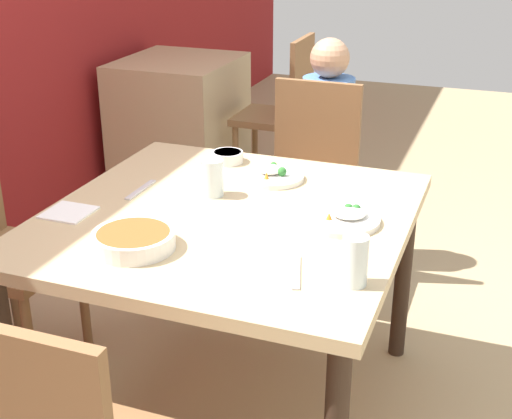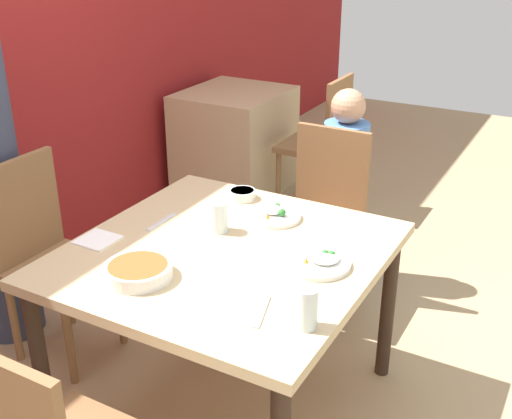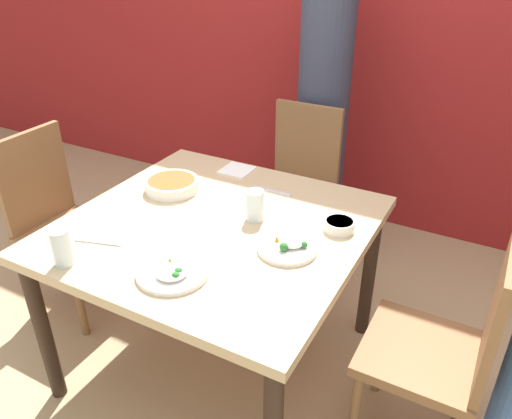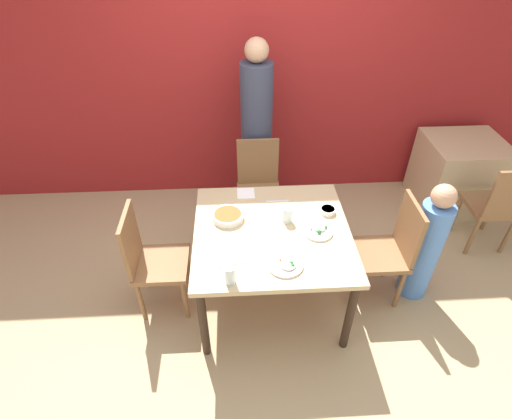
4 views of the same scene
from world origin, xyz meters
TOP-DOWN VIEW (x-y plane):
  - ground_plane at (0.00, 0.00)m, footprint 10.00×10.00m
  - dining_table at (0.00, 0.00)m, footprint 1.13×1.10m
  - chair_child_spot at (0.90, 0.00)m, footprint 0.40×0.40m
  - person_child at (1.19, 0.00)m, footprint 0.24×0.24m
  - bowl_curry at (-0.32, 0.15)m, footprint 0.23×0.23m
  - plate_rice_adult at (0.33, -0.04)m, footprint 0.21×0.21m
  - plate_rice_child at (0.06, -0.35)m, footprint 0.24×0.24m
  - bowl_rice_small at (0.44, 0.18)m, footprint 0.12×0.12m
  - glass_water_tall at (-0.30, -0.47)m, footprint 0.07×0.07m
  - glass_water_short at (0.12, 0.10)m, footprint 0.07×0.07m
  - napkin_folded at (-0.17, 0.46)m, footprint 0.14×0.14m
  - fork_steel at (-0.30, -0.32)m, footprint 0.18×0.07m
  - spoon_steel at (0.07, 0.34)m, footprint 0.18×0.02m
  - background_table at (2.02, 1.16)m, footprint 0.74×0.67m
  - chair_background at (2.02, 0.49)m, footprint 0.40×0.40m

SIDE VIEW (x-z plane):
  - ground_plane at x=0.00m, z-range 0.00..0.00m
  - background_table at x=2.02m, z-range 0.00..0.74m
  - chair_child_spot at x=0.90m, z-range 0.04..0.95m
  - chair_background at x=2.02m, z-range 0.04..0.95m
  - person_child at x=1.19m, z-range -0.04..1.03m
  - dining_table at x=0.00m, z-range 0.28..1.00m
  - napkin_folded at x=-0.17m, z-range 0.72..0.73m
  - fork_steel at x=-0.30m, z-range 0.72..0.73m
  - spoon_steel at x=0.07m, z-range 0.72..0.73m
  - plate_rice_child at x=0.06m, z-range 0.71..0.76m
  - plate_rice_adult at x=0.33m, z-range 0.71..0.76m
  - bowl_rice_small at x=0.44m, z-range 0.72..0.77m
  - bowl_curry at x=-0.32m, z-range 0.72..0.77m
  - glass_water_short at x=0.12m, z-range 0.72..0.85m
  - glass_water_tall at x=-0.30m, z-range 0.72..0.86m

